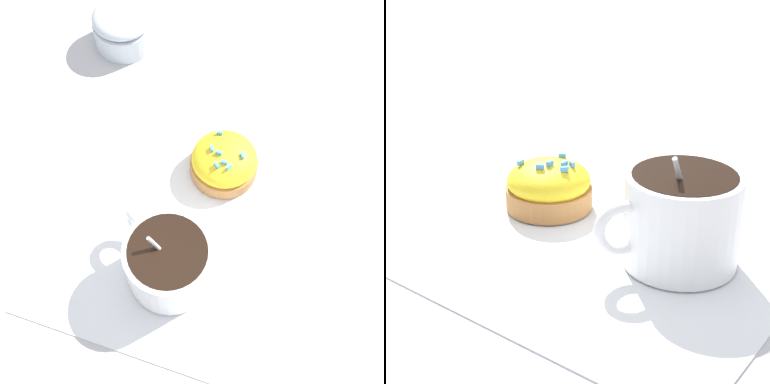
# 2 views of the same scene
# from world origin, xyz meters

# --- Properties ---
(ground_plane) EXTENTS (3.00, 3.00, 0.00)m
(ground_plane) POSITION_xyz_m (0.00, 0.00, 0.00)
(ground_plane) COLOR #B2B2B7
(paper_napkin) EXTENTS (0.35, 0.32, 0.00)m
(paper_napkin) POSITION_xyz_m (0.00, 0.00, 0.00)
(paper_napkin) COLOR white
(paper_napkin) RESTS_ON ground_plane
(coffee_cup) EXTENTS (0.09, 0.11, 0.09)m
(coffee_cup) POSITION_xyz_m (-0.07, -0.01, 0.04)
(coffee_cup) COLOR white
(coffee_cup) RESTS_ON paper_napkin
(frosted_pastry) EXTENTS (0.08, 0.08, 0.05)m
(frosted_pastry) POSITION_xyz_m (0.07, -0.01, 0.02)
(frosted_pastry) COLOR #B2753D
(frosted_pastry) RESTS_ON paper_napkin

